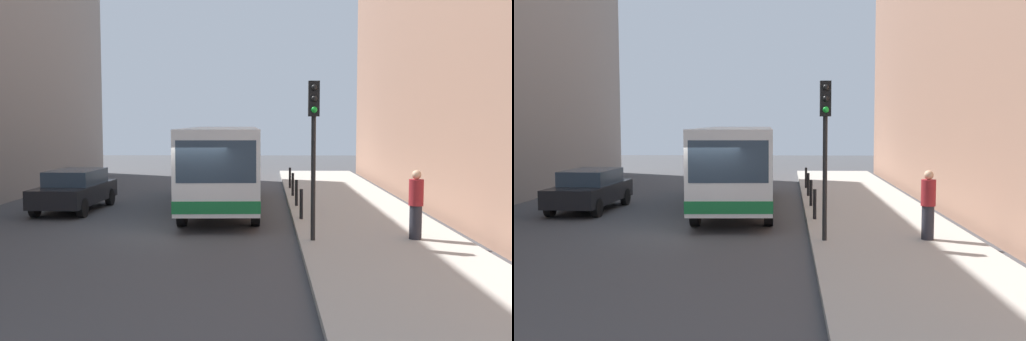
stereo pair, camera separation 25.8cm
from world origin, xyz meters
TOP-DOWN VIEW (x-y plane):
  - ground_plane at (0.00, 0.00)m, footprint 80.00×80.00m
  - sidewalk at (5.40, 0.00)m, footprint 4.40×40.00m
  - bus at (0.73, 4.89)m, footprint 2.91×11.10m
  - car_beside_bus at (-4.59, 3.98)m, footprint 2.02×4.48m
  - traffic_light at (3.55, -2.03)m, footprint 0.28×0.33m
  - bollard_near at (3.45, 1.36)m, footprint 0.11×0.11m
  - bollard_mid at (3.45, 4.32)m, footprint 0.11×0.11m
  - bollard_far at (3.45, 7.27)m, footprint 0.11×0.11m
  - bollard_farthest at (3.45, 10.23)m, footprint 0.11×0.11m
  - pedestrian_near_signal at (6.25, -1.82)m, footprint 0.38×0.38m

SIDE VIEW (x-z plane):
  - ground_plane at x=0.00m, z-range 0.00..0.00m
  - sidewalk at x=5.40m, z-range 0.00..0.15m
  - bollard_near at x=3.45m, z-range 0.15..1.10m
  - bollard_mid at x=3.45m, z-range 0.15..1.10m
  - bollard_far at x=3.45m, z-range 0.15..1.10m
  - bollard_farthest at x=3.45m, z-range 0.15..1.10m
  - car_beside_bus at x=-4.59m, z-range 0.04..1.52m
  - pedestrian_near_signal at x=6.25m, z-range 0.15..1.97m
  - bus at x=0.73m, z-range 0.23..3.23m
  - traffic_light at x=3.55m, z-range 0.96..5.06m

